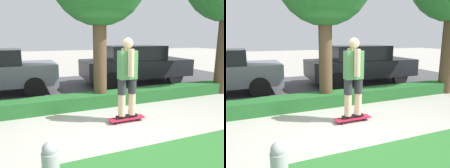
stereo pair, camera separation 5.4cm
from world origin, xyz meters
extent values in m
plane|color=#ADA89E|center=(0.00, 0.00, 0.00)|extent=(60.00, 60.00, 0.00)
cube|color=#474749|center=(0.00, 4.20, 0.00)|extent=(16.23, 5.00, 0.01)
cube|color=#236028|center=(0.00, 1.60, 0.18)|extent=(16.23, 0.60, 0.36)
cube|color=red|center=(0.35, 0.21, 0.08)|extent=(0.85, 0.24, 0.02)
cylinder|color=black|center=(0.64, 0.12, 0.03)|extent=(0.07, 0.04, 0.07)
cylinder|color=black|center=(0.64, 0.30, 0.03)|extent=(0.07, 0.04, 0.07)
cylinder|color=black|center=(0.06, 0.12, 0.03)|extent=(0.07, 0.04, 0.07)
cylinder|color=black|center=(0.06, 0.30, 0.03)|extent=(0.07, 0.04, 0.07)
cube|color=black|center=(0.22, 0.21, 0.12)|extent=(0.26, 0.09, 0.07)
cylinder|color=beige|center=(0.22, 0.21, 0.58)|extent=(0.17, 0.17, 0.85)
cylinder|color=#2D2D33|center=(0.22, 0.21, 0.83)|extent=(0.19, 0.19, 0.34)
cube|color=black|center=(0.48, 0.21, 0.12)|extent=(0.26, 0.09, 0.07)
cylinder|color=beige|center=(0.48, 0.21, 0.58)|extent=(0.17, 0.17, 0.85)
cylinder|color=#2D2D33|center=(0.48, 0.21, 0.83)|extent=(0.19, 0.19, 0.34)
cube|color=#519356|center=(0.35, 0.21, 1.32)|extent=(0.40, 0.22, 0.63)
cylinder|color=beige|center=(0.35, 0.04, 1.38)|extent=(0.13, 0.13, 0.59)
cylinder|color=beige|center=(0.35, 0.38, 1.38)|extent=(0.13, 0.13, 0.59)
sphere|color=beige|center=(0.35, 0.21, 1.78)|extent=(0.24, 0.24, 0.24)
cylinder|color=brown|center=(0.21, 1.68, 1.40)|extent=(0.37, 0.37, 2.80)
cylinder|color=brown|center=(4.61, 1.45, 1.53)|extent=(0.46, 0.46, 3.07)
cylinder|color=black|center=(-1.49, 3.27, 0.33)|extent=(0.66, 0.23, 0.66)
cylinder|color=black|center=(-1.49, 5.06, 0.33)|extent=(0.66, 0.23, 0.66)
cube|color=black|center=(2.61, 4.04, 0.67)|extent=(4.55, 2.03, 0.68)
cube|color=black|center=(2.48, 4.04, 1.30)|extent=(2.39, 1.73, 0.58)
cylinder|color=black|center=(4.00, 3.17, 0.33)|extent=(0.67, 0.23, 0.67)
cylinder|color=black|center=(4.00, 4.91, 0.33)|extent=(0.67, 0.23, 0.67)
cylinder|color=black|center=(1.22, 3.17, 0.33)|extent=(0.67, 0.23, 0.67)
cylinder|color=black|center=(1.22, 4.91, 0.33)|extent=(0.67, 0.23, 0.67)
sphere|color=#ADADB2|center=(-1.58, -1.83, 0.72)|extent=(0.17, 0.17, 0.17)
camera|label=1|loc=(-1.77, -4.09, 1.90)|focal=35.00mm
camera|label=2|loc=(-1.82, -4.07, 1.90)|focal=35.00mm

